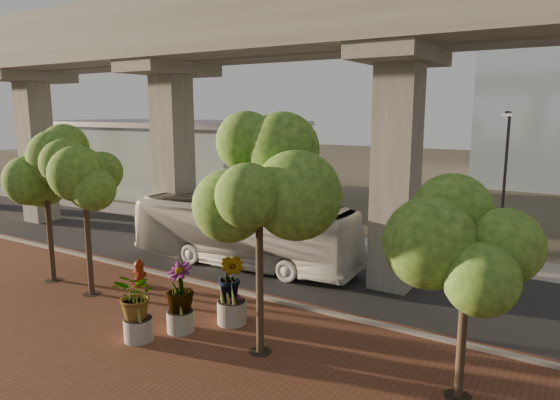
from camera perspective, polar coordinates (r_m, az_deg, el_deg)
The scene contains 18 objects.
ground at distance 22.41m, azimuth -3.96°, elevation -8.62°, with size 160.00×160.00×0.00m, color #383429.
brick_plaza at distance 17.05m, azimuth -20.43°, elevation -15.42°, with size 70.00×13.00×0.06m, color brown.
asphalt_road at distance 23.98m, azimuth -1.15°, elevation -7.28°, with size 90.00×8.00×0.04m, color black.
curb_strip at distance 20.89m, azimuth -7.21°, elevation -9.87°, with size 70.00×0.25×0.16m, color gray.
far_sidewalk at distance 28.57m, azimuth 4.87°, elevation -4.42°, with size 90.00×3.00×0.06m, color gray.
transit_viaduct at distance 22.87m, azimuth -1.22°, elevation 10.36°, with size 72.00×5.60×12.40m.
station_pavilion at distance 46.58m, azimuth -12.60°, elevation 5.02°, with size 23.00×13.00×6.30m.
transit_bus at distance 23.46m, azimuth -4.29°, elevation -3.76°, with size 2.65×11.29×3.15m, color silver.
fire_hydrant at distance 21.54m, azimuth -15.76°, elevation -8.04°, with size 0.58×0.53×1.17m.
planter_front at distance 16.48m, azimuth -16.03°, elevation -10.82°, with size 2.04×2.04×2.24m.
planter_right at distance 16.76m, azimuth -11.42°, elevation -10.07°, with size 2.18×2.18×2.33m.
planter_left at distance 17.09m, azimuth -5.57°, elevation -9.20°, with size 2.24×2.24×2.47m.
street_tree_far_west at distance 22.69m, azimuth -25.34°, elevation 3.44°, with size 3.64×3.64×6.56m.
street_tree_near_west at distance 20.39m, azimuth -21.46°, elevation 1.70°, with size 3.27×3.27×5.91m.
street_tree_near_east at distance 14.12m, azimuth -2.42°, elevation 2.32°, with size 4.19×4.19×7.16m.
street_tree_far_east at distance 12.84m, azimuth 20.70°, elevation -4.99°, with size 3.39×3.39×5.50m.
streetlamp_west at distance 32.01m, azimuth -11.79°, elevation 5.22°, with size 0.39×1.13×7.81m.
streetlamp_east at distance 23.59m, azimuth 24.23°, elevation 1.90°, with size 0.35×1.04×7.16m.
Camera 1 is at (12.43, -17.19, 7.22)m, focal length 32.00 mm.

